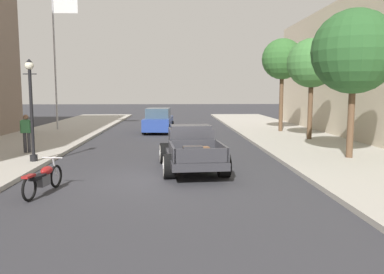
# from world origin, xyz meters

# --- Properties ---
(ground_plane) EXTENTS (140.00, 140.00, 0.00)m
(ground_plane) POSITION_xyz_m (0.00, 0.00, 0.00)
(ground_plane) COLOR #333338
(sidewalk_right) EXTENTS (5.50, 64.00, 0.15)m
(sidewalk_right) POSITION_xyz_m (7.25, 0.00, 0.07)
(sidewalk_right) COLOR #ADA89E
(sidewalk_right) RESTS_ON ground
(hotrod_truck_gunmetal) EXTENTS (2.43, 5.03, 1.58)m
(hotrod_truck_gunmetal) POSITION_xyz_m (0.95, 1.66, 0.75)
(hotrod_truck_gunmetal) COLOR #333338
(hotrod_truck_gunmetal) RESTS_ON ground
(motorcycle_parked) EXTENTS (0.65, 2.10, 0.93)m
(motorcycle_parked) POSITION_xyz_m (-3.23, -1.74, 0.44)
(motorcycle_parked) COLOR black
(motorcycle_parked) RESTS_ON ground
(car_background_blue) EXTENTS (2.07, 4.40, 1.65)m
(car_background_blue) POSITION_xyz_m (-0.74, 14.04, 0.77)
(car_background_blue) COLOR #284293
(car_background_blue) RESTS_ON ground
(pedestrian_sidewalk_left) EXTENTS (0.53, 0.22, 1.65)m
(pedestrian_sidewalk_left) POSITION_xyz_m (-6.05, 4.71, 1.09)
(pedestrian_sidewalk_left) COLOR #333338
(pedestrian_sidewalk_left) RESTS_ON sidewalk_left
(street_lamp_near) EXTENTS (0.50, 0.32, 3.85)m
(street_lamp_near) POSITION_xyz_m (-5.02, 2.55, 2.39)
(street_lamp_near) COLOR black
(street_lamp_near) RESTS_ON sidewalk_left
(flagpole) EXTENTS (1.74, 0.16, 9.16)m
(flagpole) POSITION_xyz_m (-7.56, 14.97, 5.77)
(flagpole) COLOR #B2B2B7
(flagpole) RESTS_ON sidewalk_left
(street_tree_nearest) EXTENTS (3.30, 3.30, 5.84)m
(street_tree_nearest) POSITION_xyz_m (7.39, 2.83, 4.32)
(street_tree_nearest) COLOR brown
(street_tree_nearest) RESTS_ON sidewalk_right
(street_tree_second) EXTENTS (2.67, 2.67, 5.51)m
(street_tree_second) POSITION_xyz_m (7.85, 8.84, 4.29)
(street_tree_second) COLOR brown
(street_tree_second) RESTS_ON sidewalk_right
(street_tree_third) EXTENTS (2.65, 2.65, 6.05)m
(street_tree_third) POSITION_xyz_m (7.39, 13.12, 4.84)
(street_tree_third) COLOR brown
(street_tree_third) RESTS_ON sidewalk_right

